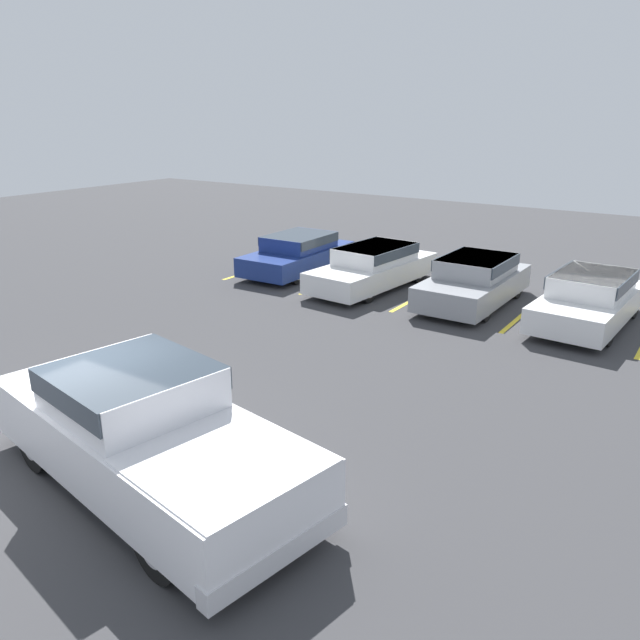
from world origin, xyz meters
TOP-DOWN VIEW (x-y plane):
  - ground_plane at (0.00, 0.00)m, footprint 60.00×60.00m
  - stall_stripe_a at (-5.41, 11.29)m, footprint 0.12×4.12m
  - stall_stripe_b at (-2.47, 11.29)m, footprint 0.12×4.12m
  - stall_stripe_c at (0.47, 11.29)m, footprint 0.12×4.12m
  - stall_stripe_d at (3.40, 11.29)m, footprint 0.12×4.12m
  - pickup_truck at (1.47, 0.24)m, footprint 5.72×2.95m
  - parked_sedan_a at (-4.04, 11.34)m, footprint 1.91×4.26m
  - parked_sedan_b at (-1.11, 11.10)m, footprint 2.08×4.80m
  - parked_sedan_c at (1.97, 11.16)m, footprint 1.83×4.26m
  - parked_sedan_d at (4.92, 11.07)m, footprint 2.01×4.39m

SIDE VIEW (x-z plane):
  - ground_plane at x=0.00m, z-range 0.00..0.00m
  - stall_stripe_a at x=-5.41m, z-range 0.00..0.01m
  - stall_stripe_b at x=-2.47m, z-range 0.00..0.01m
  - stall_stripe_c at x=0.47m, z-range 0.00..0.01m
  - stall_stripe_d at x=3.40m, z-range 0.00..0.01m
  - parked_sedan_a at x=-4.04m, z-range 0.04..1.28m
  - parked_sedan_b at x=-1.11m, z-range 0.04..1.29m
  - parked_sedan_c at x=1.97m, z-range 0.03..1.33m
  - parked_sedan_d at x=4.92m, z-range 0.04..1.32m
  - pickup_truck at x=1.47m, z-range 0.00..1.73m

